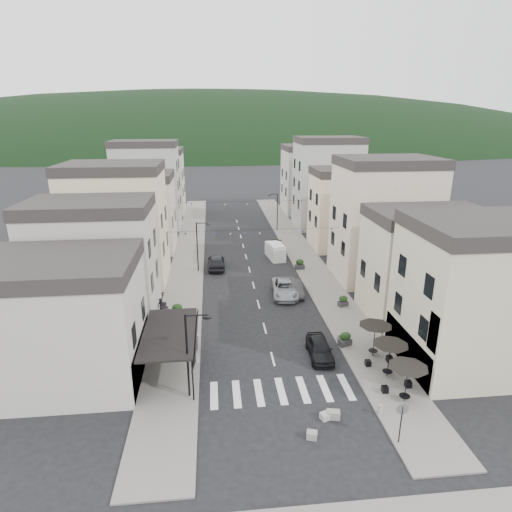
% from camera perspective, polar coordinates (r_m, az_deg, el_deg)
% --- Properties ---
extents(ground, '(700.00, 700.00, 0.00)m').
position_cam_1_polar(ground, '(28.61, 4.05, -19.84)').
color(ground, black).
rests_on(ground, ground).
extents(sidewalk_left, '(4.00, 76.00, 0.12)m').
position_cam_1_polar(sidewalk_left, '(57.02, -8.96, 0.03)').
color(sidewalk_left, slate).
rests_on(sidewalk_left, ground).
extents(sidewalk_right, '(4.00, 76.00, 0.12)m').
position_cam_1_polar(sidewalk_right, '(58.12, 5.97, 0.51)').
color(sidewalk_right, slate).
rests_on(sidewalk_right, ground).
extents(hill_backdrop, '(640.00, 360.00, 70.00)m').
position_cam_1_polar(hill_backdrop, '(322.67, -5.38, 14.98)').
color(hill_backdrop, black).
rests_on(hill_backdrop, ground).
extents(boutique_building, '(12.00, 8.00, 8.00)m').
position_cam_1_polar(boutique_building, '(32.40, -25.98, -8.63)').
color(boutique_building, '#B2AFA4').
rests_on(boutique_building, ground).
extents(bistro_building, '(10.00, 8.00, 10.00)m').
position_cam_1_polar(bistro_building, '(34.55, 27.55, -5.40)').
color(bistro_building, beige).
rests_on(bistro_building, ground).
extents(boutique_awning, '(3.77, 7.50, 3.28)m').
position_cam_1_polar(boutique_awning, '(30.93, -11.03, -10.12)').
color(boutique_awning, black).
rests_on(boutique_awning, ground).
extents(buildings_row_left, '(10.20, 54.16, 14.00)m').
position_cam_1_polar(buildings_row_left, '(61.86, -15.52, 6.82)').
color(buildings_row_left, '#B2AFA4').
rests_on(buildings_row_left, ground).
extents(buildings_row_right, '(10.20, 54.16, 14.50)m').
position_cam_1_polar(buildings_row_right, '(62.69, 11.63, 7.44)').
color(buildings_row_right, beige).
rests_on(buildings_row_right, ground).
extents(cafe_terrace, '(2.50, 8.10, 2.53)m').
position_cam_1_polar(cafe_terrace, '(31.58, 17.43, -11.61)').
color(cafe_terrace, black).
rests_on(cafe_terrace, ground).
extents(streetlamp_left_near, '(1.70, 0.56, 6.00)m').
position_cam_1_polar(streetlamp_left_near, '(27.92, -8.63, -11.92)').
color(streetlamp_left_near, black).
rests_on(streetlamp_left_near, ground).
extents(streetlamp_left_far, '(1.70, 0.56, 6.00)m').
position_cam_1_polar(streetlamp_left_far, '(50.15, -7.55, 1.92)').
color(streetlamp_left_far, black).
rests_on(streetlamp_left_far, ground).
extents(streetlamp_right_far, '(1.70, 0.56, 6.00)m').
position_cam_1_polar(streetlamp_right_far, '(68.34, 2.64, 6.42)').
color(streetlamp_right_far, black).
rests_on(streetlamp_right_far, ground).
extents(traffic_sign, '(0.70, 0.07, 2.70)m').
position_cam_1_polar(traffic_sign, '(26.35, 18.86, -19.46)').
color(traffic_sign, black).
rests_on(traffic_sign, ground).
extents(bollards, '(11.66, 10.26, 0.60)m').
position_cam_1_polar(bollards, '(32.83, 2.39, -13.39)').
color(bollards, gray).
rests_on(bollards, ground).
extents(bunting_near, '(19.00, 0.28, 0.62)m').
position_cam_1_polar(bunting_near, '(45.94, -0.48, 3.10)').
color(bunting_near, black).
rests_on(bunting_near, ground).
extents(bunting_far, '(19.00, 0.28, 0.62)m').
position_cam_1_polar(bunting_far, '(61.48, -1.92, 6.96)').
color(bunting_far, black).
rests_on(bunting_far, ground).
extents(parked_car_a, '(1.90, 4.31, 1.44)m').
position_cam_1_polar(parked_car_a, '(33.75, 8.49, -12.05)').
color(parked_car_a, black).
rests_on(parked_car_a, ground).
extents(parked_car_b, '(1.44, 4.08, 1.34)m').
position_cam_1_polar(parked_car_b, '(44.36, 5.14, -4.33)').
color(parked_car_b, '#313033').
rests_on(parked_car_b, ground).
extents(parked_car_c, '(3.03, 5.70, 1.52)m').
position_cam_1_polar(parked_car_c, '(44.05, 3.86, -4.34)').
color(parked_car_c, '#96979E').
rests_on(parked_car_c, ground).
extents(parked_car_d, '(2.06, 4.55, 1.29)m').
position_cam_1_polar(parked_car_d, '(57.47, 2.88, 1.00)').
color(parked_car_d, black).
rests_on(parked_car_d, ground).
extents(parked_car_e, '(2.02, 4.96, 1.69)m').
position_cam_1_polar(parked_car_e, '(51.83, -5.31, -0.76)').
color(parked_car_e, black).
rests_on(parked_car_e, ground).
extents(delivery_van, '(2.23, 4.42, 2.03)m').
position_cam_1_polar(delivery_van, '(55.28, 2.59, 0.68)').
color(delivery_van, white).
rests_on(delivery_van, ground).
extents(pedestrian_a, '(0.79, 0.62, 1.91)m').
position_cam_1_polar(pedestrian_a, '(38.99, -11.97, -7.33)').
color(pedestrian_a, black).
rests_on(pedestrian_a, sidewalk_left).
extents(pedestrian_b, '(0.96, 0.91, 1.56)m').
position_cam_1_polar(pedestrian_b, '(40.61, -12.53, -6.57)').
color(pedestrian_b, '#251F2A').
rests_on(pedestrian_b, sidewalk_left).
extents(concrete_block_a, '(0.89, 0.65, 0.50)m').
position_cam_1_polar(concrete_block_a, '(28.23, 10.26, -20.09)').
color(concrete_block_a, gray).
rests_on(concrete_block_a, ground).
extents(concrete_block_b, '(0.71, 0.61, 0.45)m').
position_cam_1_polar(concrete_block_b, '(26.71, 7.46, -22.58)').
color(concrete_block_b, gray).
rests_on(concrete_block_b, ground).
extents(concrete_block_c, '(0.83, 0.72, 0.40)m').
position_cam_1_polar(concrete_block_c, '(28.16, 9.33, -20.28)').
color(concrete_block_c, '#A9A5A1').
rests_on(concrete_block_c, ground).
extents(planter_la, '(0.91, 0.53, 1.00)m').
position_cam_1_polar(planter_la, '(34.60, -8.55, -11.47)').
color(planter_la, '#313033').
rests_on(planter_la, sidewalk_left).
extents(planter_lb, '(1.09, 0.64, 1.19)m').
position_cam_1_polar(planter_lb, '(40.07, -10.44, -7.10)').
color(planter_lb, '#2F2F31').
rests_on(planter_lb, sidewalk_left).
extents(planter_ra, '(1.17, 0.91, 1.15)m').
position_cam_1_polar(planter_ra, '(35.43, 11.80, -10.77)').
color(planter_ra, '#313234').
rests_on(planter_ra, sidewalk_right).
extents(planter_rb, '(1.06, 0.76, 1.06)m').
position_cam_1_polar(planter_rb, '(42.22, 11.54, -5.91)').
color(planter_rb, '#2F2F32').
rests_on(planter_rb, sidewalk_right).
extents(planter_rc, '(1.14, 0.69, 1.23)m').
position_cam_1_polar(planter_rc, '(51.42, 5.85, -1.09)').
color(planter_rc, '#2F2F31').
rests_on(planter_rc, sidewalk_right).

